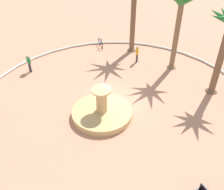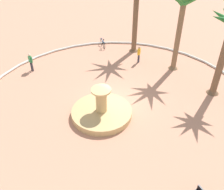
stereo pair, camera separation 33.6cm
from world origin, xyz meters
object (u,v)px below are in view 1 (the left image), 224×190
at_px(bicycle_red_frame, 101,43).
at_px(person_cyclist_helmet, 137,53).
at_px(person_cyclist_photo, 29,62).
at_px(fountain, 102,112).
at_px(palm_tree_mid_plaza, 181,8).

relative_size(bicycle_red_frame, person_cyclist_helmet, 0.92).
height_order(person_cyclist_helmet, person_cyclist_photo, person_cyclist_photo).
xyz_separation_m(fountain, bicycle_red_frame, (7.64, -7.92, 0.07)).
distance_m(fountain, person_cyclist_photo, 8.82).
xyz_separation_m(person_cyclist_helmet, person_cyclist_photo, (6.01, 7.60, 0.01)).
distance_m(bicycle_red_frame, person_cyclist_helmet, 4.89).
xyz_separation_m(bicycle_red_frame, person_cyclist_photo, (1.15, 7.79, 0.54)).
bearing_deg(bicycle_red_frame, person_cyclist_photo, 81.58).
distance_m(fountain, palm_tree_mid_plaza, 10.31).
relative_size(palm_tree_mid_plaza, person_cyclist_helmet, 4.28).
xyz_separation_m(palm_tree_mid_plaza, person_cyclist_photo, (9.00, 8.84, -4.46)).
height_order(fountain, person_cyclist_helmet, fountain).
distance_m(person_cyclist_helmet, person_cyclist_photo, 9.69).
height_order(bicycle_red_frame, person_cyclist_photo, person_cyclist_photo).
distance_m(bicycle_red_frame, person_cyclist_photo, 7.89).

